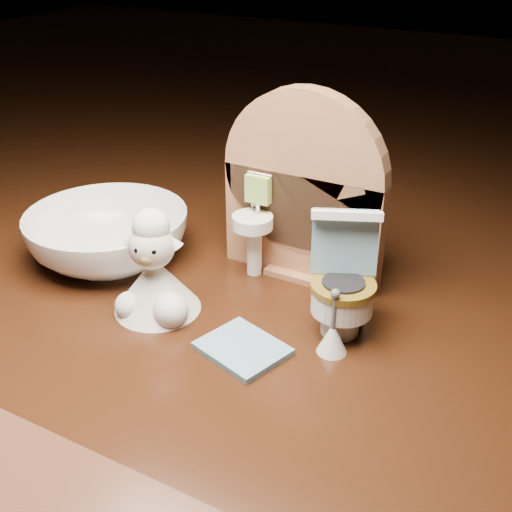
{
  "coord_description": "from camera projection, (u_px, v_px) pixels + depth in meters",
  "views": [
    {
      "loc": [
        0.18,
        -0.35,
        0.26
      ],
      "look_at": [
        -0.0,
        -0.0,
        0.05
      ],
      "focal_mm": 45.0,
      "sensor_mm": 36.0,
      "label": 1
    }
  ],
  "objects": [
    {
      "name": "toy_toilet",
      "position": [
        342.0,
        286.0,
        0.44
      ],
      "size": [
        0.05,
        0.06,
        0.09
      ],
      "rotation": [
        0.0,
        0.0,
        0.42
      ],
      "color": "white",
      "rests_on": "ground"
    },
    {
      "name": "toilet_brush",
      "position": [
        333.0,
        336.0,
        0.42
      ],
      "size": [
        0.02,
        0.02,
        0.05
      ],
      "color": "white",
      "rests_on": "ground"
    },
    {
      "name": "plush_lamb",
      "position": [
        155.0,
        277.0,
        0.46
      ],
      "size": [
        0.06,
        0.06,
        0.08
      ],
      "rotation": [
        0.0,
        0.0,
        0.34
      ],
      "color": "silver",
      "rests_on": "ground"
    },
    {
      "name": "ceramic_bowl",
      "position": [
        108.0,
        236.0,
        0.53
      ],
      "size": [
        0.17,
        0.17,
        0.04
      ],
      "primitive_type": "imported",
      "rotation": [
        0.0,
        0.0,
        0.31
      ],
      "color": "white",
      "rests_on": "ground"
    },
    {
      "name": "backdrop_panel",
      "position": [
        302.0,
        198.0,
        0.49
      ],
      "size": [
        0.13,
        0.05,
        0.15
      ],
      "color": "#A56C47",
      "rests_on": "ground"
    },
    {
      "name": "bath_mat",
      "position": [
        243.0,
        348.0,
        0.43
      ],
      "size": [
        0.06,
        0.06,
        0.0
      ],
      "primitive_type": "cube",
      "rotation": [
        0.0,
        0.0,
        -0.3
      ],
      "color": "#6A91A4",
      "rests_on": "ground"
    }
  ]
}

